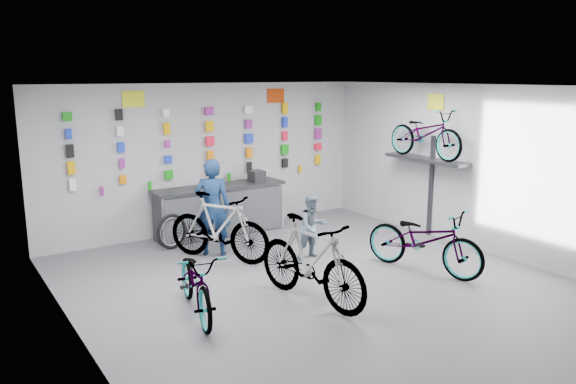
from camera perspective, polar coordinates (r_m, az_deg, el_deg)
floor at (r=8.60m, az=3.96°, el=-9.79°), size 8.00×8.00×0.00m
ceiling at (r=7.99m, az=4.27°, el=10.63°), size 8.00×8.00×0.00m
wall_back at (r=11.55m, az=-8.04°, el=3.45°), size 7.00×0.00×7.00m
wall_left at (r=6.70m, az=-20.49°, el=-3.33°), size 0.00×8.00×8.00m
wall_right at (r=10.63m, az=19.30°, el=2.17°), size 0.00×8.00×8.00m
counter at (r=11.33m, az=-6.89°, el=-1.90°), size 2.70×0.66×1.00m
merch_wall at (r=11.51m, az=-7.27°, el=4.96°), size 5.56×0.08×1.57m
wall_bracket at (r=11.26m, az=13.93°, el=2.82°), size 0.39×1.90×2.00m
sign_left at (r=10.86m, az=-15.43°, el=9.09°), size 0.42×0.02×0.30m
sign_right at (r=12.19m, az=-1.26°, el=9.76°), size 0.42×0.02×0.30m
sign_side at (r=11.26m, az=14.76°, el=8.85°), size 0.02×0.40×0.30m
bike_left at (r=7.66m, az=-9.32°, el=-8.97°), size 0.98×1.86×0.93m
bike_center at (r=7.90m, az=2.34°, el=-6.99°), size 0.91×2.11×1.23m
bike_right at (r=9.41m, az=13.68°, el=-4.73°), size 1.27×2.16×1.07m
bike_service at (r=9.75m, az=-7.05°, el=-3.53°), size 1.51×1.98×1.19m
bike_wall at (r=11.13m, az=13.80°, el=5.78°), size 0.63×1.80×0.95m
clerk at (r=9.99m, az=-7.67°, el=-1.54°), size 0.76×0.71×1.74m
customer at (r=9.77m, az=2.52°, el=-3.56°), size 0.57×0.45×1.14m
spare_wheel at (r=10.58m, az=-11.75°, el=-3.96°), size 0.66×0.30×0.66m
register at (r=11.61m, az=-3.19°, el=1.64°), size 0.30×0.31×0.22m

